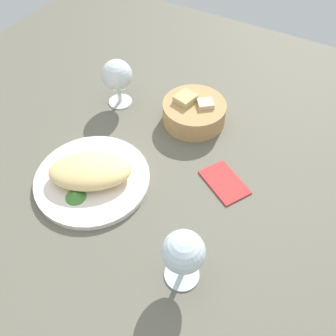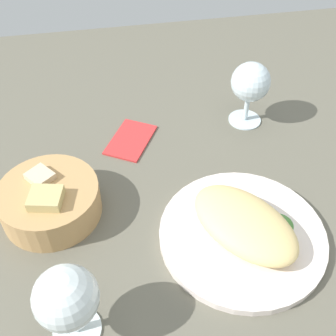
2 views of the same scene
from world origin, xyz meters
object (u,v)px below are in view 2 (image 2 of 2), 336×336
(plate, at_px, (242,235))
(wine_glass_far, at_px, (67,299))
(wine_glass_near, at_px, (250,84))
(bread_basket, at_px, (50,201))
(folded_napkin, at_px, (131,139))

(plate, distance_m, wine_glass_far, 0.29)
(wine_glass_near, bearing_deg, plate, 161.12)
(bread_basket, xyz_separation_m, folded_napkin, (0.16, -0.15, -0.03))
(plate, height_order, wine_glass_far, wine_glass_far)
(wine_glass_near, distance_m, folded_napkin, 0.25)
(bread_basket, distance_m, folded_napkin, 0.22)
(plate, distance_m, wine_glass_near, 0.31)
(plate, relative_size, folded_napkin, 2.35)
(bread_basket, distance_m, wine_glass_far, 0.22)
(plate, bearing_deg, wine_glass_near, -18.88)
(bread_basket, relative_size, folded_napkin, 1.46)
(plate, xyz_separation_m, folded_napkin, (0.26, 0.14, -0.00))
(bread_basket, bearing_deg, plate, -109.99)
(plate, xyz_separation_m, bread_basket, (0.11, 0.29, 0.02))
(wine_glass_far, distance_m, folded_napkin, 0.39)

